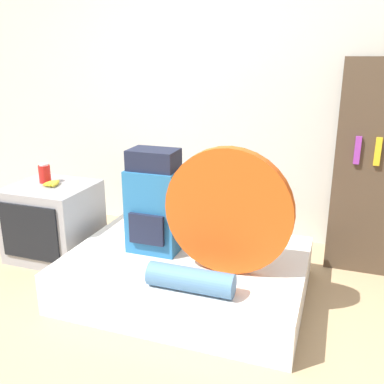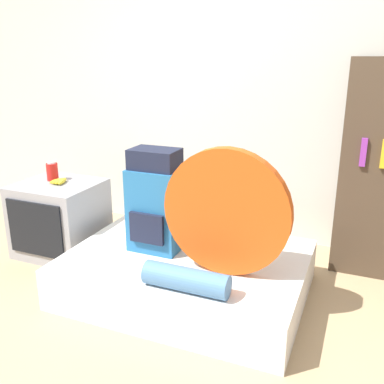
{
  "view_description": "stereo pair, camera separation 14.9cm",
  "coord_description": "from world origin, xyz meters",
  "px_view_note": "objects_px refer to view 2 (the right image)",
  "views": [
    {
      "loc": [
        0.95,
        -1.68,
        1.57
      ],
      "look_at": [
        0.09,
        0.79,
        0.73
      ],
      "focal_mm": 40.0,
      "sensor_mm": 36.0,
      "label": 1
    },
    {
      "loc": [
        1.09,
        -1.63,
        1.57
      ],
      "look_at": [
        0.09,
        0.79,
        0.73
      ],
      "focal_mm": 40.0,
      "sensor_mm": 36.0,
      "label": 2
    }
  ],
  "objects_px": {
    "backpack": "(155,202)",
    "canister": "(52,171)",
    "sleeping_roll": "(186,279)",
    "tent_bag": "(226,212)",
    "television": "(60,218)"
  },
  "relations": [
    {
      "from": "backpack",
      "to": "canister",
      "type": "bearing_deg",
      "value": 166.97
    },
    {
      "from": "sleeping_roll",
      "to": "television",
      "type": "xyz_separation_m",
      "value": [
        -1.39,
        0.62,
        -0.06
      ]
    },
    {
      "from": "sleeping_roll",
      "to": "television",
      "type": "bearing_deg",
      "value": 156.07
    },
    {
      "from": "backpack",
      "to": "sleeping_roll",
      "type": "height_order",
      "value": "backpack"
    },
    {
      "from": "backpack",
      "to": "canister",
      "type": "height_order",
      "value": "backpack"
    },
    {
      "from": "television",
      "to": "canister",
      "type": "relative_size",
      "value": 4.0
    },
    {
      "from": "backpack",
      "to": "television",
      "type": "xyz_separation_m",
      "value": [
        -0.98,
        0.18,
        -0.33
      ]
    },
    {
      "from": "tent_bag",
      "to": "sleeping_roll",
      "type": "distance_m",
      "value": 0.46
    },
    {
      "from": "canister",
      "to": "sleeping_roll",
      "type": "bearing_deg",
      "value": -24.76
    },
    {
      "from": "sleeping_roll",
      "to": "canister",
      "type": "distance_m",
      "value": 1.66
    },
    {
      "from": "sleeping_roll",
      "to": "television",
      "type": "distance_m",
      "value": 1.52
    },
    {
      "from": "sleeping_roll",
      "to": "tent_bag",
      "type": "bearing_deg",
      "value": 66.12
    },
    {
      "from": "tent_bag",
      "to": "canister",
      "type": "xyz_separation_m",
      "value": [
        -1.61,
        0.38,
        -0.01
      ]
    },
    {
      "from": "backpack",
      "to": "television",
      "type": "height_order",
      "value": "backpack"
    },
    {
      "from": "sleeping_roll",
      "to": "canister",
      "type": "bearing_deg",
      "value": 155.24
    }
  ]
}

